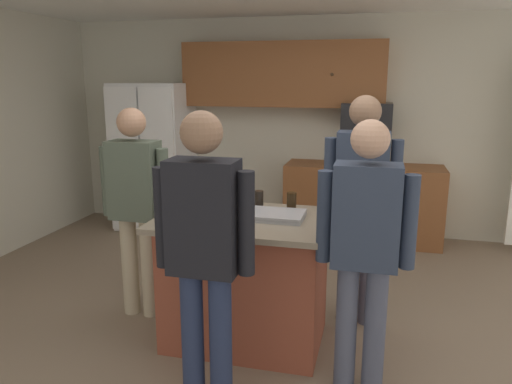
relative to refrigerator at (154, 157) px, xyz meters
The scene contains 16 objects.
floor 3.24m from the refrigerator, 49.98° to the right, with size 7.04×7.04×0.00m, color #7F6B56.
back_wall 2.08m from the refrigerator, 11.81° to the left, with size 6.40×0.10×2.60m, color beige.
cabinet_run_upper 1.91m from the refrigerator, ahead, with size 2.40×0.38×0.75m.
cabinet_run_lower 2.64m from the refrigerator, ahead, with size 1.80×0.63×0.90m.
refrigerator is the anchor object (origin of this frame).
microwave_over_range 2.66m from the refrigerator, ahead, with size 0.56×0.40×0.32m, color black.
kitchen_island 3.12m from the refrigerator, 52.70° to the right, with size 1.23×0.87×0.94m.
person_guest_left 3.93m from the refrigerator, 46.60° to the right, with size 0.57×0.22×1.67m.
person_guest_by_door 3.31m from the refrigerator, 36.92° to the right, with size 0.57×0.23×1.77m.
person_host_foreground 3.74m from the refrigerator, 60.25° to the right, with size 0.57×0.23×1.73m.
person_elder_center 2.46m from the refrigerator, 67.66° to the right, with size 0.57×0.22×1.67m.
glass_stout_tall 2.87m from the refrigerator, 59.77° to the right, with size 0.06×0.06×0.16m.
mug_blue_stoneware 2.81m from the refrigerator, 57.73° to the right, with size 0.13×0.09×0.10m.
glass_short_whisky 3.09m from the refrigerator, 45.75° to the right, with size 0.07×0.07×0.14m.
glass_dark_ale 2.89m from the refrigerator, 48.84° to the right, with size 0.06×0.06×0.13m.
serving_tray 3.18m from the refrigerator, 49.69° to the right, with size 0.44×0.30×0.04m.
Camera 1 is at (0.75, -3.26, 1.89)m, focal length 34.46 mm.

